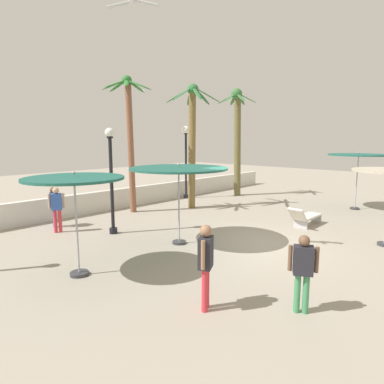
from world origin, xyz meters
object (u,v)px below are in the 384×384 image
lamp_post_2 (111,174)px  guest_2 (53,203)px  lamp_post_0 (186,150)px  guest_3 (206,259)px  palm_tree_0 (237,133)px  seagull_1 (133,3)px  lounge_chair_0 (305,217)px  patio_umbrella_1 (74,184)px  palm_tree_2 (192,134)px  guest_1 (57,205)px  seagull_0 (144,91)px  patio_umbrella_0 (359,157)px  guest_0 (303,267)px  patio_umbrella_2 (179,171)px  palm_tree_1 (130,129)px

lamp_post_2 → guest_2: lamp_post_2 is taller
lamp_post_0 → guest_3: size_ratio=2.37×
guest_2 → palm_tree_0: bearing=-4.9°
guest_3 → seagull_1: (0.80, 3.08, 5.58)m
lounge_chair_0 → guest_3: bearing=-170.3°
lamp_post_0 → seagull_1: (-8.03, -5.87, 3.90)m
patio_umbrella_1 → guest_3: bearing=-76.1°
palm_tree_0 → palm_tree_2: bearing=-173.8°
guest_1 → seagull_0: bearing=22.8°
patio_umbrella_0 → seagull_0: (-5.25, 9.24, 3.32)m
lamp_post_2 → guest_0: size_ratio=2.40×
palm_tree_0 → guest_3: (-11.51, -7.38, -2.67)m
palm_tree_0 → seagull_1: size_ratio=5.27×
palm_tree_0 → seagull_0: 5.79m
patio_umbrella_2 → guest_0: patio_umbrella_2 is taller
patio_umbrella_0 → palm_tree_1: size_ratio=0.45×
lamp_post_2 → seagull_0: bearing=40.2°
patio_umbrella_2 → guest_2: bearing=109.8°
palm_tree_1 → guest_0: size_ratio=3.92×
palm_tree_2 → seagull_0: palm_tree_2 is taller
guest_2 → lounge_chair_0: bearing=-46.8°
palm_tree_0 → palm_tree_1: bearing=173.1°
guest_0 → guest_3: (-1.17, 1.43, 0.12)m
patio_umbrella_0 → seagull_1: (-11.32, 2.21, 4.11)m
palm_tree_0 → seagull_0: palm_tree_0 is taller
lounge_chair_0 → patio_umbrella_2: bearing=156.7°
guest_2 → seagull_1: 7.71m
lamp_post_2 → seagull_1: size_ratio=3.16×
palm_tree_0 → guest_2: size_ratio=4.01×
palm_tree_2 → patio_umbrella_1: bearing=-156.1°
palm_tree_0 → lounge_chair_0: 8.06m
guest_0 → guest_1: (-0.58, 8.90, 0.06)m
lamp_post_0 → seagull_0: seagull_0 is taller
lamp_post_2 → guest_2: (-1.01, 2.40, -1.20)m
patio_umbrella_0 → seagull_1: seagull_1 is taller
palm_tree_0 → lamp_post_2: bearing=-171.2°
guest_1 → patio_umbrella_1: bearing=-109.2°
lamp_post_0 → seagull_0: bearing=149.6°
palm_tree_0 → guest_0: (-10.34, -8.81, -2.79)m
patio_umbrella_2 → guest_2: 5.44m
guest_0 → palm_tree_0: bearing=40.4°
lamp_post_2 → lounge_chair_0: 7.44m
palm_tree_1 → seagull_0: 3.67m
lamp_post_0 → palm_tree_1: bearing=-170.7°
patio_umbrella_1 → seagull_0: seagull_0 is taller
seagull_1 → patio_umbrella_0: bearing=-11.1°
palm_tree_0 → lounge_chair_0: (-4.08, -6.10, -3.33)m
palm_tree_2 → lamp_post_0: bearing=50.3°
guest_3 → seagull_1: size_ratio=1.46×
palm_tree_2 → lamp_post_0: (1.70, 2.05, -0.88)m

